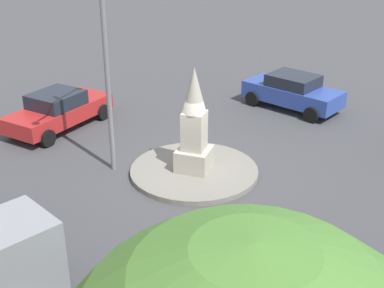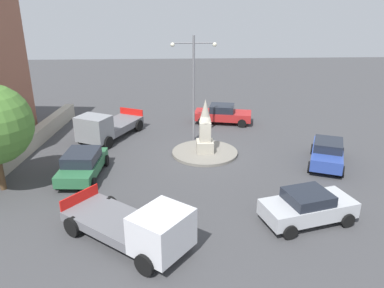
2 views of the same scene
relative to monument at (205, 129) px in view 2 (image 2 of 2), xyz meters
name	(u,v)px [view 2 (image 2 of 2)]	position (x,y,z in m)	size (l,w,h in m)	color
ground_plane	(205,154)	(0.00, 0.00, -1.66)	(80.00, 80.00, 0.00)	#424244
traffic_island	(205,152)	(0.00, 0.00, -1.58)	(4.16, 4.16, 0.17)	gray
monument	(205,129)	(0.00, 0.00, 0.00)	(1.04, 1.04, 3.40)	#B2AA99
streetlamp	(194,79)	(-0.58, 2.62, 2.62)	(2.98, 0.28, 7.06)	slate
car_silver_passing	(308,206)	(3.86, -8.00, -0.89)	(4.38, 2.85, 1.48)	#B7BABF
car_green_parked_right	(83,164)	(-6.99, -2.93, -0.89)	(2.31, 4.34, 1.48)	#2D6B42
car_red_near_island	(223,114)	(1.91, 6.23, -0.92)	(4.66, 2.71, 1.46)	#B22323
car_blue_waiting	(327,152)	(7.07, -2.01, -0.88)	(3.18, 4.48, 1.50)	#2D479E
truck_grey_far_side	(105,127)	(-6.64, 2.77, -0.70)	(4.24, 5.72, 2.07)	gray
truck_white_approaching	(140,227)	(-3.34, -9.49, -0.72)	(5.71, 5.17, 1.97)	silver
stone_boundary_wall	(29,143)	(-11.30, 1.13, -1.13)	(15.19, 0.70, 1.06)	#B2AA99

